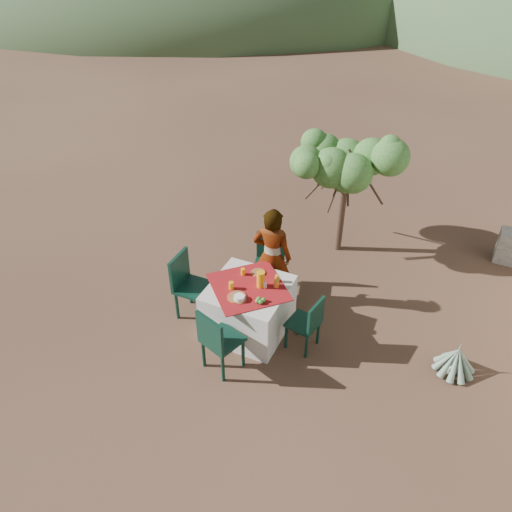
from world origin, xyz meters
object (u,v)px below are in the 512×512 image
Objects in this scene: chair_left at (188,283)px; shrub_tree at (351,170)px; chair_right at (308,322)px; person at (272,257)px; chair_near at (218,339)px; chair_far at (269,260)px; juice_pitcher at (261,279)px; table at (249,308)px; agave at (456,360)px.

shrub_tree is at bearing -31.63° from chair_left.
chair_right is 0.53× the size of person.
chair_near is 3.51m from shrub_tree.
chair_far is at bearing -65.81° from person.
chair_left is 1.79m from chair_right.
chair_right is at bearing -6.59° from juice_pitcher.
chair_far is 1.38m from chair_right.
person reaches higher than chair_far.
chair_left is 1.25m from person.
table is at bearing -80.58° from chair_right.
chair_left is (-0.90, 0.78, 0.02)m from chair_near.
table is 0.53m from juice_pitcher.
juice_pitcher is (-0.72, 0.08, 0.42)m from chair_right.
chair_right is (0.86, -0.01, 0.08)m from table.
shrub_tree is (0.72, 1.52, 0.97)m from chair_far.
table is at bearing -153.35° from juice_pitcher.
person is at bearing -108.01° from shrub_tree.
chair_far is (-0.11, 0.97, 0.14)m from table.
chair_left is (-0.92, -0.05, 0.17)m from table.
shrub_tree is at bearing -114.24° from person.
person is at bearing 173.26° from agave.
table is at bearing -87.30° from chair_left.
chair_left is at bearing -176.74° from table.
chair_left reaches higher than chair_right.
juice_pitcher is at bearing -83.83° from chair_left.
chair_left is at bearing -121.08° from shrub_tree.
juice_pitcher is (1.07, 0.13, 0.33)m from chair_left.
chair_near is 1.19m from chair_left.
agave is (2.69, -0.32, -0.59)m from person.
person reaches higher than agave.
chair_near is 0.51× the size of shrub_tree.
chair_right is (1.79, 0.04, -0.09)m from chair_left.
shrub_tree reaches higher than juice_pitcher.
juice_pitcher is at bearing 26.65° from table.
table reaches higher than agave.
shrub_tree is (0.61, 2.48, 1.10)m from table.
chair_right is at bearing -167.61° from agave.
chair_near is 0.99m from juice_pitcher.
agave is at bearing -83.49° from chair_left.
chair_left is 1.76× the size of agave.
shrub_tree reaches higher than chair_right.
chair_near reaches higher than table.
chair_right reaches higher than table.
chair_left is at bearing -172.94° from agave.
table is at bearing 81.17° from person.
chair_far is 0.59× the size of person.
juice_pitcher is at bearing -82.26° from chair_near.
shrub_tree is 2.52m from juice_pitcher.
chair_near is (-0.02, -0.84, 0.15)m from table.
table is 2.78m from shrub_tree.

